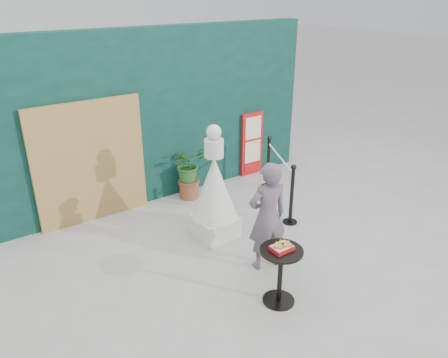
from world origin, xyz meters
TOP-DOWN VIEW (x-y plane):
  - ground at (0.00, 0.00)m, footprint 60.00×60.00m
  - back_wall at (0.00, 3.15)m, footprint 6.00×0.30m
  - bamboo_fence at (-1.40, 2.94)m, footprint 1.80×0.08m
  - woman at (0.06, 0.27)m, footprint 0.63×0.47m
  - menu_board at (1.90, 2.95)m, footprint 0.50×0.07m
  - statue at (-0.07, 1.35)m, footprint 0.70×0.70m
  - cafe_table at (-0.29, -0.41)m, footprint 0.52×0.52m
  - food_basket at (-0.29, -0.41)m, footprint 0.26×0.19m
  - planter at (0.28, 2.73)m, footprint 0.58×0.50m
  - stanchion_barrier at (1.47, 1.62)m, footprint 0.84×1.54m

SIDE VIEW (x-z plane):
  - ground at x=0.00m, z-range 0.00..0.00m
  - stanchion_barrier at x=1.47m, z-range -0.02..1.01m
  - cafe_table at x=-0.29m, z-range 0.12..0.87m
  - planter at x=0.28m, z-range 0.08..1.07m
  - menu_board at x=1.90m, z-range 0.00..1.30m
  - statue at x=-0.07m, z-range -0.17..1.63m
  - woman at x=0.06m, z-range 0.00..1.55m
  - food_basket at x=-0.29m, z-range 0.73..0.84m
  - bamboo_fence at x=-1.40m, z-range 0.00..2.00m
  - back_wall at x=0.00m, z-range 0.00..3.00m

